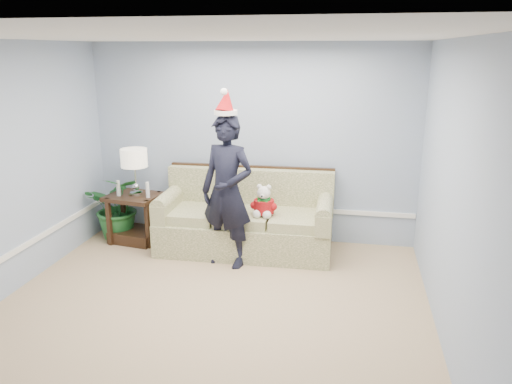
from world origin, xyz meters
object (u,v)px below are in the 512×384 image
at_px(side_table, 136,223).
at_px(teddy_bear, 264,204).
at_px(man, 227,192).
at_px(houseplant, 119,206).
at_px(table_lamp, 134,160).
at_px(sofa, 246,222).

height_order(side_table, teddy_bear, teddy_bear).
relative_size(man, teddy_bear, 4.50).
distance_m(houseplant, teddy_bear, 2.16).
bearing_deg(table_lamp, man, -20.49).
bearing_deg(teddy_bear, houseplant, 175.88).
relative_size(houseplant, man, 0.50).
height_order(side_table, table_lamp, table_lamp).
distance_m(sofa, side_table, 1.58).
height_order(side_table, man, man).
xyz_separation_m(side_table, man, (1.46, -0.51, 0.68)).
bearing_deg(teddy_bear, side_table, 177.10).
bearing_deg(houseplant, side_table, -16.11).
height_order(sofa, side_table, sofa).
relative_size(side_table, man, 0.41).
bearing_deg(houseplant, teddy_bear, -7.76).
xyz_separation_m(sofa, man, (-0.12, -0.53, 0.56)).
bearing_deg(man, table_lamp, 176.50).
bearing_deg(man, side_table, 177.77).
distance_m(sofa, man, 0.78).
xyz_separation_m(houseplant, teddy_bear, (2.12, -0.29, 0.24)).
bearing_deg(sofa, houseplant, 176.78).
relative_size(table_lamp, teddy_bear, 1.53).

